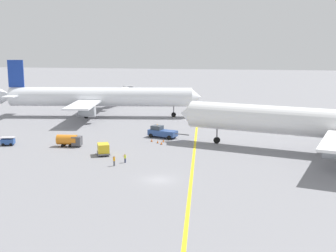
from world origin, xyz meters
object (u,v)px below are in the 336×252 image
object	(u,v)px
jet_bridge	(122,92)
ground_crew_ramp_agent_by_cones	(125,158)
airliner_at_gate_left	(99,97)
airliner_being_pushed	(335,125)
gse_container_dolly_flat	(103,149)
traffic_cone_wingtip_starboard	(152,140)
ground_crew_wing_walker_right	(114,161)
traffic_cone_nose_right	(161,143)
gse_baggage_cart_trailing	(8,141)
traffic_cone_nose_left	(163,141)
pushback_tug	(162,132)
traffic_cone_wingtip_port	(158,142)
gse_fuel_bowser_stubby	(70,140)

from	to	relation	value
jet_bridge	ground_crew_ramp_agent_by_cones	bearing A→B (deg)	-73.73
airliner_at_gate_left	airliner_being_pushed	world-z (taller)	airliner_at_gate_left
gse_container_dolly_flat	traffic_cone_wingtip_starboard	size ratio (longest dim) A/B	6.35
ground_crew_wing_walker_right	traffic_cone_nose_right	world-z (taller)	ground_crew_wing_walker_right
gse_container_dolly_flat	gse_baggage_cart_trailing	bearing A→B (deg)	168.75
airliner_at_gate_left	jet_bridge	world-z (taller)	airliner_at_gate_left
traffic_cone_nose_left	jet_bridge	distance (m)	60.05
ground_crew_wing_walker_right	traffic_cone_wingtip_starboard	xyz separation A→B (m)	(2.19, 19.54, -0.62)
gse_baggage_cart_trailing	traffic_cone_wingtip_starboard	bearing A→B (deg)	16.99
pushback_tug	jet_bridge	bearing A→B (deg)	114.82
airliner_being_pushed	traffic_cone_nose_left	size ratio (longest dim) A/B	100.07
pushback_tug	traffic_cone_wingtip_starboard	size ratio (longest dim) A/B	15.73
pushback_tug	traffic_cone_wingtip_port	bearing A→B (deg)	-87.99
gse_container_dolly_flat	traffic_cone_wingtip_port	size ratio (longest dim) A/B	6.35
traffic_cone_nose_right	jet_bridge	distance (m)	62.18
traffic_cone_wingtip_starboard	traffic_cone_nose_left	bearing A→B (deg)	2.31
airliner_being_pushed	ground_crew_ramp_agent_by_cones	bearing A→B (deg)	-161.58
ground_crew_wing_walker_right	traffic_cone_wingtip_starboard	bearing A→B (deg)	83.61
ground_crew_wing_walker_right	traffic_cone_wingtip_port	distance (m)	18.81
traffic_cone_wingtip_starboard	traffic_cone_nose_left	world-z (taller)	same
airliner_at_gate_left	traffic_cone_nose_right	bearing A→B (deg)	-53.01
ground_crew_wing_walker_right	traffic_cone_nose_right	size ratio (longest dim) A/B	2.87
ground_crew_wing_walker_right	traffic_cone_wingtip_starboard	distance (m)	19.68
airliner_at_gate_left	gse_baggage_cart_trailing	bearing A→B (deg)	-99.43
gse_fuel_bowser_stubby	ground_crew_ramp_agent_by_cones	world-z (taller)	gse_fuel_bowser_stubby
ground_crew_wing_walker_right	ground_crew_ramp_agent_by_cones	bearing A→B (deg)	62.03
traffic_cone_wingtip_port	airliner_being_pushed	bearing A→B (deg)	-6.72
airliner_being_pushed	traffic_cone_wingtip_starboard	xyz separation A→B (m)	(-35.41, 5.10, -5.39)
jet_bridge	traffic_cone_nose_right	bearing A→B (deg)	-66.81
airliner_at_gate_left	pushback_tug	xyz separation A→B (m)	(22.79, -25.07, -4.27)
gse_fuel_bowser_stubby	traffic_cone_nose_left	distance (m)	19.09
traffic_cone_nose_left	gse_baggage_cart_trailing	bearing A→B (deg)	-164.13
pushback_tug	gse_baggage_cart_trailing	size ratio (longest dim) A/B	3.12
gse_fuel_bowser_stubby	ground_crew_ramp_agent_by_cones	distance (m)	17.29
ground_crew_ramp_agent_by_cones	gse_fuel_bowser_stubby	bearing A→B (deg)	145.06
traffic_cone_nose_right	ground_crew_ramp_agent_by_cones	bearing A→B (deg)	-102.85
airliner_being_pushed	gse_baggage_cart_trailing	distance (m)	63.52
airliner_being_pushed	pushback_tug	xyz separation A→B (m)	(-34.12, 9.63, -4.46)
airliner_at_gate_left	traffic_cone_wingtip_starboard	distance (m)	36.96
gse_baggage_cart_trailing	traffic_cone_nose_right	world-z (taller)	gse_baggage_cart_trailing
pushback_tug	traffic_cone_wingtip_starboard	distance (m)	4.81
traffic_cone_wingtip_starboard	traffic_cone_nose_right	distance (m)	3.32
ground_crew_ramp_agent_by_cones	traffic_cone_nose_left	xyz separation A→B (m)	(3.39, 17.31, -0.53)
ground_crew_ramp_agent_by_cones	traffic_cone_nose_right	world-z (taller)	ground_crew_ramp_agent_by_cones
pushback_tug	ground_crew_ramp_agent_by_cones	size ratio (longest dim) A/B	6.07
gse_baggage_cart_trailing	ground_crew_wing_walker_right	world-z (taller)	ground_crew_wing_walker_right
airliner_being_pushed	gse_container_dolly_flat	xyz separation A→B (m)	(-41.71, -7.70, -4.49)
gse_container_dolly_flat	ground_crew_wing_walker_right	bearing A→B (deg)	-58.64
traffic_cone_wingtip_starboard	jet_bridge	xyz separation A→B (m)	(-21.97, 54.82, 3.96)
airliner_being_pushed	traffic_cone_nose_right	xyz separation A→B (m)	(-32.94, 2.88, -5.39)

